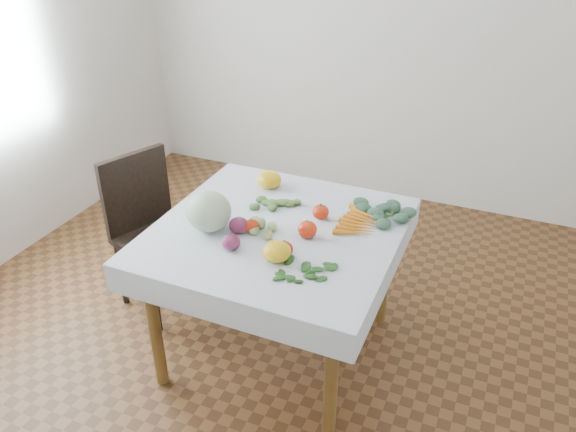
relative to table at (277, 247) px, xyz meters
name	(u,v)px	position (x,y,z in m)	size (l,w,h in m)	color
ground	(278,348)	(0.00, 0.00, -0.65)	(4.00, 4.00, 0.00)	brown
back_wall	(393,21)	(0.00, 2.00, 0.70)	(4.00, 0.04, 2.70)	silver
table	(277,247)	(0.00, 0.00, 0.00)	(1.00, 1.00, 0.75)	brown
tablecloth	(277,229)	(0.00, 0.00, 0.10)	(1.12, 1.12, 0.01)	white
chair	(149,222)	(-0.85, 0.13, -0.13)	(0.53, 0.53, 0.91)	black
cabbage	(209,211)	(-0.29, -0.13, 0.20)	(0.21, 0.21, 0.19)	#B0C6A6
tomato_a	(321,212)	(0.15, 0.17, 0.14)	(0.08, 0.08, 0.07)	red
tomato_b	(307,229)	(0.16, -0.01, 0.14)	(0.09, 0.09, 0.08)	red
tomato_c	(284,249)	(0.12, -0.20, 0.14)	(0.08, 0.08, 0.07)	red
tomato_d	(251,226)	(-0.10, -0.08, 0.13)	(0.07, 0.07, 0.06)	red
heirloom_back	(269,180)	(-0.21, 0.37, 0.15)	(0.13, 0.13, 0.09)	yellow
heirloom_front	(277,251)	(0.11, -0.24, 0.15)	(0.12, 0.12, 0.09)	yellow
onion_a	(239,225)	(-0.15, -0.10, 0.14)	(0.09, 0.09, 0.08)	#631C45
onion_b	(231,242)	(-0.11, -0.24, 0.14)	(0.08, 0.08, 0.07)	#631C45
tomatillo_cluster	(260,227)	(-0.06, -0.05, 0.12)	(0.13, 0.12, 0.04)	#98AF65
carrot_bunch	(361,222)	(0.36, 0.19, 0.12)	(0.19, 0.29, 0.03)	orange
kale_bunch	(382,214)	(0.43, 0.30, 0.12)	(0.31, 0.24, 0.04)	#385C42
basil_bunch	(306,271)	(0.26, -0.27, 0.11)	(0.24, 0.17, 0.01)	#295B1C
dill_bunch	(277,205)	(-0.08, 0.18, 0.11)	(0.22, 0.21, 0.02)	#487033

